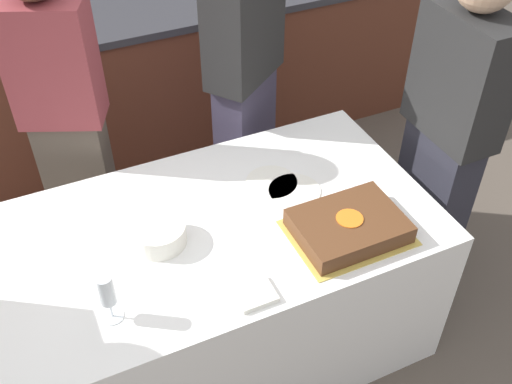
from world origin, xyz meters
TOP-DOWN VIEW (x-y plane):
  - ground_plane at (0.00, 0.00)m, footprint 14.00×14.00m
  - back_counter at (0.00, 1.54)m, footprint 4.40×0.58m
  - dining_table at (0.00, 0.00)m, footprint 1.86×0.94m
  - cake at (0.52, -0.25)m, footprint 0.43×0.33m
  - plate_stack at (-0.13, -0.00)m, footprint 0.20×0.20m
  - wine_glass at (-0.37, -0.26)m, footprint 0.07×0.07m
  - side_plate_near_cake at (0.45, 0.04)m, footprint 0.21×0.21m
  - side_plate_right_edge at (0.39, 0.13)m, footprint 0.21×0.21m
  - utensil_pile at (0.08, -0.37)m, footprint 0.13×0.12m
  - person_cutting_cake at (0.52, 0.69)m, footprint 0.44×0.40m
  - person_seated_right at (1.15, 0.00)m, footprint 0.22×0.41m
  - person_standing_back at (-0.30, 0.69)m, footprint 0.39×0.32m

SIDE VIEW (x-z plane):
  - ground_plane at x=0.00m, z-range 0.00..0.00m
  - dining_table at x=0.00m, z-range 0.00..0.74m
  - back_counter at x=0.00m, z-range 0.00..0.92m
  - side_plate_near_cake at x=0.45m, z-range 0.74..0.75m
  - side_plate_right_edge at x=0.39m, z-range 0.74..0.75m
  - utensil_pile at x=0.08m, z-range 0.74..0.76m
  - cake at x=0.52m, z-range 0.74..0.82m
  - plate_stack at x=-0.13m, z-range 0.74..0.82m
  - person_seated_right at x=1.15m, z-range 0.03..1.64m
  - wine_glass at x=-0.37m, z-range 0.77..0.96m
  - person_cutting_cake at x=0.52m, z-range 0.03..1.73m
  - person_standing_back at x=-0.30m, z-range 0.05..1.70m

